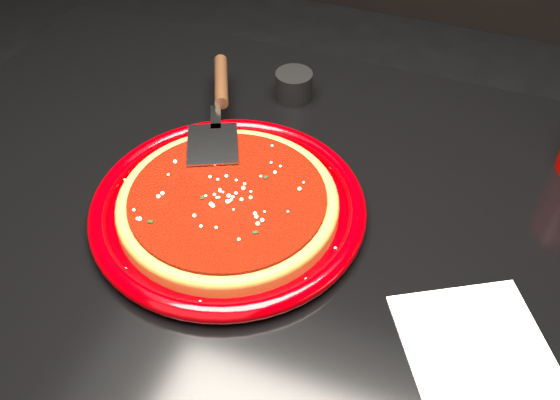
{
  "coord_description": "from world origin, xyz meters",
  "views": [
    {
      "loc": [
        0.18,
        -0.53,
        1.33
      ],
      "look_at": [
        -0.03,
        0.01,
        0.77
      ],
      "focal_mm": 40.0,
      "sensor_mm": 36.0,
      "label": 1
    }
  ],
  "objects_px": {
    "table": "(293,372)",
    "ramekin": "(294,86)",
    "plate": "(228,207)",
    "pizza_server": "(219,108)"
  },
  "relations": [
    {
      "from": "pizza_server",
      "to": "ramekin",
      "type": "bearing_deg",
      "value": 34.11
    },
    {
      "from": "plate",
      "to": "ramekin",
      "type": "height_order",
      "value": "ramekin"
    },
    {
      "from": "table",
      "to": "pizza_server",
      "type": "xyz_separation_m",
      "value": [
        -0.17,
        0.13,
        0.42
      ]
    },
    {
      "from": "table",
      "to": "plate",
      "type": "relative_size",
      "value": 3.36
    },
    {
      "from": "table",
      "to": "ramekin",
      "type": "relative_size",
      "value": 20.4
    },
    {
      "from": "pizza_server",
      "to": "ramekin",
      "type": "xyz_separation_m",
      "value": [
        0.07,
        0.12,
        -0.02
      ]
    },
    {
      "from": "plate",
      "to": "pizza_server",
      "type": "xyz_separation_m",
      "value": [
        -0.08,
        0.15,
        0.03
      ]
    },
    {
      "from": "plate",
      "to": "ramekin",
      "type": "xyz_separation_m",
      "value": [
        -0.01,
        0.28,
        0.01
      ]
    },
    {
      "from": "table",
      "to": "ramekin",
      "type": "distance_m",
      "value": 0.48
    },
    {
      "from": "plate",
      "to": "pizza_server",
      "type": "relative_size",
      "value": 1.21
    }
  ]
}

